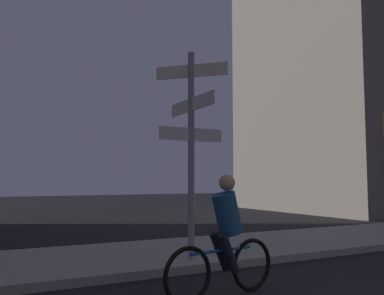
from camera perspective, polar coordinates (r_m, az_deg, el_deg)
sidewalk_kerb at (r=9.00m, az=4.68°, el=-13.95°), size 40.00×2.99×0.14m
signpost at (r=7.47m, az=-0.11°, el=1.82°), size 1.28×1.65×3.77m
cyclist at (r=5.55m, az=4.59°, el=-12.73°), size 1.81×0.38×1.61m
building_right_block at (r=23.33m, az=20.87°, el=7.11°), size 8.46×9.17×12.29m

